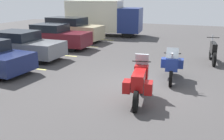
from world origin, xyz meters
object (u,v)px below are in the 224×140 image
motorcycle_second (213,51)px  motorcycle_third (172,64)px  motorcycle_touring (139,81)px  car_grey (21,45)px  box_truck (103,17)px  car_champagne (71,29)px  car_maroon (54,36)px

motorcycle_second → motorcycle_third: motorcycle_third is taller
motorcycle_touring → motorcycle_third: bearing=-15.3°
car_grey → box_truck: (9.40, -0.72, 0.81)m
motorcycle_touring → car_champagne: size_ratio=0.47×
box_truck → motorcycle_third: bearing=-144.3°
motorcycle_second → motorcycle_third: size_ratio=0.98×
motorcycle_second → box_truck: box_truck is taller
car_champagne → box_truck: 3.75m
motorcycle_touring → car_maroon: size_ratio=0.48×
motorcycle_second → motorcycle_third: (-3.71, 1.48, 0.11)m
motorcycle_third → car_grey: (0.90, 8.13, 0.03)m
car_grey → car_champagne: 5.89m
motorcycle_touring → box_truck: box_truck is taller
car_champagne → car_maroon: bearing=-172.5°
motorcycle_third → car_maroon: size_ratio=0.47×
motorcycle_touring → box_truck: bearing=28.0°
motorcycle_touring → car_grey: (3.29, 7.47, 0.05)m
car_grey → car_maroon: size_ratio=0.99×
car_grey → motorcycle_third: bearing=-96.3°
motorcycle_third → car_grey: car_grey is taller
motorcycle_second → motorcycle_third: bearing=158.3°
box_truck → motorcycle_second: bearing=-126.6°
car_champagne → box_truck: bearing=-16.9°
motorcycle_second → car_champagne: bearing=72.9°
car_champagne → motorcycle_touring: bearing=-139.5°
car_grey → car_maroon: 3.09m
motorcycle_second → car_champagne: size_ratio=0.46×
car_maroon → car_champagne: (2.79, 0.37, 0.11)m
motorcycle_third → car_champagne: size_ratio=0.47×
motorcycle_third → car_grey: size_ratio=0.48×
car_champagne → car_grey: bearing=-176.5°
car_maroon → motorcycle_third: bearing=-116.2°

